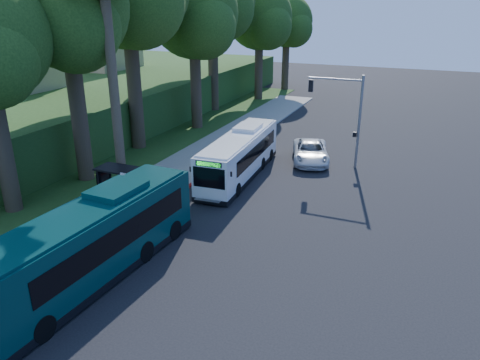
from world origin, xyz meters
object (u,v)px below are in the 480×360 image
at_px(bus_shelter, 121,179).
at_px(white_bus, 240,154).
at_px(teal_bus, 92,241).
at_px(pickup, 311,152).

xyz_separation_m(bus_shelter, white_bus, (4.62, 7.77, -0.17)).
distance_m(teal_bus, pickup, 20.70).
bearing_deg(teal_bus, white_bus, 89.03).
height_order(white_bus, teal_bus, teal_bus).
xyz_separation_m(teal_bus, pickup, (4.82, 20.11, -1.05)).
distance_m(bus_shelter, teal_bus, 8.05).
distance_m(bus_shelter, white_bus, 9.04).
height_order(white_bus, pickup, white_bus).
relative_size(bus_shelter, white_bus, 0.28).
bearing_deg(white_bus, bus_shelter, -124.15).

